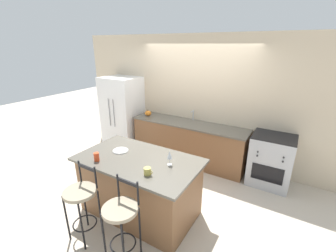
{
  "coord_description": "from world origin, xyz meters",
  "views": [
    {
      "loc": [
        1.95,
        -3.76,
        2.5
      ],
      "look_at": [
        0.04,
        -0.57,
        1.13
      ],
      "focal_mm": 24.0,
      "sensor_mm": 36.0,
      "label": 1
    }
  ],
  "objects_px": {
    "dinner_plate": "(121,150)",
    "oven_range": "(271,160)",
    "coffee_mug": "(148,171)",
    "bar_stool_far": "(121,217)",
    "pumpkin_decoration": "(148,113)",
    "refrigerator": "(123,112)",
    "bar_stool_near": "(82,199)",
    "tumbler_cup": "(97,157)",
    "wine_glass": "(170,155)"
  },
  "relations": [
    {
      "from": "oven_range",
      "to": "bar_stool_far",
      "type": "relative_size",
      "value": 0.91
    },
    {
      "from": "wine_glass",
      "to": "coffee_mug",
      "type": "bearing_deg",
      "value": -108.0
    },
    {
      "from": "oven_range",
      "to": "bar_stool_near",
      "type": "xyz_separation_m",
      "value": [
        -1.93,
        -2.63,
        0.13
      ]
    },
    {
      "from": "coffee_mug",
      "to": "bar_stool_far",
      "type": "bearing_deg",
      "value": -93.79
    },
    {
      "from": "refrigerator",
      "to": "oven_range",
      "type": "height_order",
      "value": "refrigerator"
    },
    {
      "from": "bar_stool_far",
      "to": "pumpkin_decoration",
      "type": "xyz_separation_m",
      "value": [
        -1.47,
        2.59,
        0.35
      ]
    },
    {
      "from": "refrigerator",
      "to": "dinner_plate",
      "type": "height_order",
      "value": "refrigerator"
    },
    {
      "from": "bar_stool_near",
      "to": "coffee_mug",
      "type": "height_order",
      "value": "bar_stool_near"
    },
    {
      "from": "pumpkin_decoration",
      "to": "refrigerator",
      "type": "bearing_deg",
      "value": -177.46
    },
    {
      "from": "wine_glass",
      "to": "dinner_plate",
      "type": "bearing_deg",
      "value": -178.07
    },
    {
      "from": "refrigerator",
      "to": "coffee_mug",
      "type": "xyz_separation_m",
      "value": [
        2.26,
        -2.06,
        0.1
      ]
    },
    {
      "from": "bar_stool_near",
      "to": "coffee_mug",
      "type": "distance_m",
      "value": 0.93
    },
    {
      "from": "pumpkin_decoration",
      "to": "bar_stool_far",
      "type": "bearing_deg",
      "value": -60.43
    },
    {
      "from": "dinner_plate",
      "to": "tumbler_cup",
      "type": "relative_size",
      "value": 1.93
    },
    {
      "from": "pumpkin_decoration",
      "to": "coffee_mug",
      "type": "bearing_deg",
      "value": -54.39
    },
    {
      "from": "tumbler_cup",
      "to": "oven_range",
      "type": "bearing_deg",
      "value": 46.81
    },
    {
      "from": "refrigerator",
      "to": "dinner_plate",
      "type": "bearing_deg",
      "value": -49.06
    },
    {
      "from": "wine_glass",
      "to": "pumpkin_decoration",
      "type": "bearing_deg",
      "value": 132.91
    },
    {
      "from": "bar_stool_far",
      "to": "pumpkin_decoration",
      "type": "bearing_deg",
      "value": 119.57
    },
    {
      "from": "bar_stool_far",
      "to": "dinner_plate",
      "type": "distance_m",
      "value": 1.14
    },
    {
      "from": "bar_stool_far",
      "to": "coffee_mug",
      "type": "relative_size",
      "value": 8.41
    },
    {
      "from": "bar_stool_far",
      "to": "refrigerator",
      "type": "bearing_deg",
      "value": 131.08
    },
    {
      "from": "bar_stool_near",
      "to": "dinner_plate",
      "type": "bearing_deg",
      "value": 94.34
    },
    {
      "from": "refrigerator",
      "to": "oven_range",
      "type": "xyz_separation_m",
      "value": [
        3.49,
        0.06,
        -0.39
      ]
    },
    {
      "from": "bar_stool_near",
      "to": "dinner_plate",
      "type": "xyz_separation_m",
      "value": [
        -0.06,
        0.84,
        0.33
      ]
    },
    {
      "from": "refrigerator",
      "to": "tumbler_cup",
      "type": "relative_size",
      "value": 14.21
    },
    {
      "from": "oven_range",
      "to": "pumpkin_decoration",
      "type": "relative_size",
      "value": 6.33
    },
    {
      "from": "bar_stool_far",
      "to": "coffee_mug",
      "type": "distance_m",
      "value": 0.61
    },
    {
      "from": "oven_range",
      "to": "wine_glass",
      "type": "height_order",
      "value": "wine_glass"
    },
    {
      "from": "bar_stool_near",
      "to": "wine_glass",
      "type": "xyz_separation_m",
      "value": [
        0.81,
        0.87,
        0.47
      ]
    },
    {
      "from": "refrigerator",
      "to": "coffee_mug",
      "type": "relative_size",
      "value": 13.9
    },
    {
      "from": "oven_range",
      "to": "dinner_plate",
      "type": "relative_size",
      "value": 4.05
    },
    {
      "from": "dinner_plate",
      "to": "pumpkin_decoration",
      "type": "bearing_deg",
      "value": 112.9
    },
    {
      "from": "oven_range",
      "to": "bar_stool_near",
      "type": "height_order",
      "value": "bar_stool_near"
    },
    {
      "from": "dinner_plate",
      "to": "oven_range",
      "type": "bearing_deg",
      "value": 42.03
    },
    {
      "from": "bar_stool_far",
      "to": "coffee_mug",
      "type": "height_order",
      "value": "bar_stool_far"
    },
    {
      "from": "refrigerator",
      "to": "oven_range",
      "type": "relative_size",
      "value": 1.82
    },
    {
      "from": "bar_stool_far",
      "to": "wine_glass",
      "type": "relative_size",
      "value": 5.03
    },
    {
      "from": "refrigerator",
      "to": "wine_glass",
      "type": "xyz_separation_m",
      "value": [
        2.37,
        -1.7,
        0.2
      ]
    },
    {
      "from": "oven_range",
      "to": "bar_stool_far",
      "type": "bearing_deg",
      "value": -115.92
    },
    {
      "from": "dinner_plate",
      "to": "pumpkin_decoration",
      "type": "distance_m",
      "value": 1.92
    },
    {
      "from": "refrigerator",
      "to": "dinner_plate",
      "type": "relative_size",
      "value": 7.37
    },
    {
      "from": "bar_stool_near",
      "to": "pumpkin_decoration",
      "type": "height_order",
      "value": "bar_stool_near"
    },
    {
      "from": "oven_range",
      "to": "pumpkin_decoration",
      "type": "xyz_separation_m",
      "value": [
        -2.74,
        -0.03,
        0.48
      ]
    },
    {
      "from": "oven_range",
      "to": "tumbler_cup",
      "type": "distance_m",
      "value": 3.06
    },
    {
      "from": "refrigerator",
      "to": "wine_glass",
      "type": "bearing_deg",
      "value": -35.69
    },
    {
      "from": "refrigerator",
      "to": "bar_stool_near",
      "type": "xyz_separation_m",
      "value": [
        1.57,
        -2.57,
        -0.26
      ]
    },
    {
      "from": "coffee_mug",
      "to": "tumbler_cup",
      "type": "relative_size",
      "value": 1.02
    },
    {
      "from": "bar_stool_near",
      "to": "tumbler_cup",
      "type": "xyz_separation_m",
      "value": [
        -0.14,
        0.43,
        0.38
      ]
    },
    {
      "from": "oven_range",
      "to": "bar_stool_far",
      "type": "height_order",
      "value": "bar_stool_far"
    }
  ]
}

